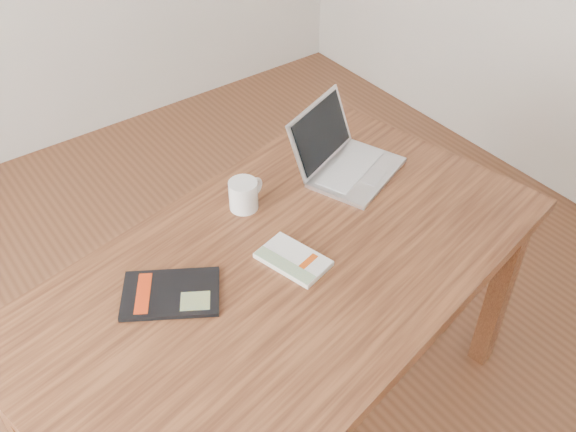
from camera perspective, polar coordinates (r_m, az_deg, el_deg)
room at (r=1.31m, az=-11.81°, el=12.10°), size 4.04×4.04×2.70m
desk at (r=1.79m, az=-0.14°, el=-6.25°), size 1.63×1.13×0.75m
white_guidebook at (r=1.72m, az=0.46°, el=-3.89°), size 0.16×0.21×0.02m
black_guidebook at (r=1.67m, az=-10.38°, el=-6.79°), size 0.29×0.27×0.01m
laptop at (r=2.03m, az=4.96°, el=5.18°), size 0.37×0.36×0.20m
coffee_mug at (r=1.87m, az=-3.92°, el=1.95°), size 0.12×0.09×0.09m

